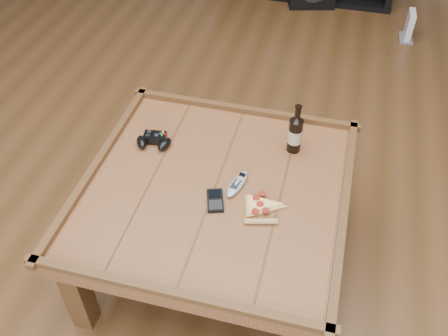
% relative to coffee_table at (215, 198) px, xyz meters
% --- Properties ---
extents(ground, '(6.00, 6.00, 0.00)m').
position_rel_coffee_table_xyz_m(ground, '(0.00, 0.00, -0.39)').
color(ground, '#482D14').
rests_on(ground, ground).
extents(coffee_table, '(1.03, 1.03, 0.48)m').
position_rel_coffee_table_xyz_m(coffee_table, '(0.00, 0.00, 0.00)').
color(coffee_table, brown).
rests_on(coffee_table, ground).
extents(beer_bottle, '(0.06, 0.06, 0.22)m').
position_rel_coffee_table_xyz_m(beer_bottle, '(0.25, 0.29, 0.15)').
color(beer_bottle, black).
rests_on(beer_bottle, coffee_table).
extents(game_controller, '(0.16, 0.12, 0.04)m').
position_rel_coffee_table_xyz_m(game_controller, '(-0.31, 0.17, 0.08)').
color(game_controller, black).
rests_on(game_controller, coffee_table).
extents(pizza_slice, '(0.18, 0.24, 0.02)m').
position_rel_coffee_table_xyz_m(pizza_slice, '(0.19, -0.06, 0.07)').
color(pizza_slice, tan).
rests_on(pizza_slice, coffee_table).
extents(smartphone, '(0.09, 0.12, 0.01)m').
position_rel_coffee_table_xyz_m(smartphone, '(0.02, -0.07, 0.07)').
color(smartphone, black).
rests_on(smartphone, coffee_table).
extents(remote_control, '(0.08, 0.16, 0.02)m').
position_rel_coffee_table_xyz_m(remote_control, '(0.08, 0.03, 0.07)').
color(remote_control, '#90969D').
rests_on(remote_control, coffee_table).
extents(game_console, '(0.10, 0.17, 0.21)m').
position_rel_coffee_table_xyz_m(game_console, '(0.82, 2.17, -0.30)').
color(game_console, slate).
rests_on(game_console, ground).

